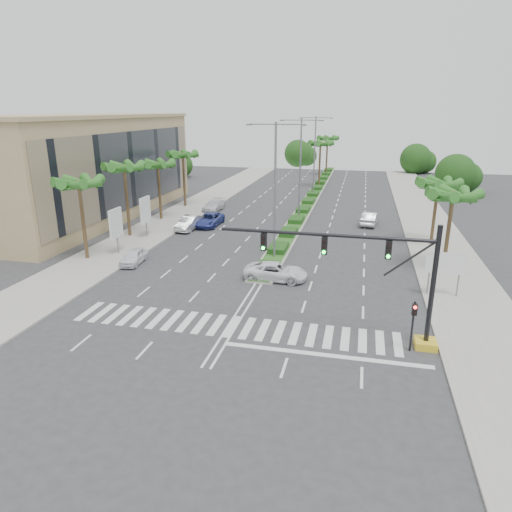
{
  "coord_description": "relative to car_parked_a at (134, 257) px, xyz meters",
  "views": [
    {
      "loc": [
        7.32,
        -24.83,
        12.98
      ],
      "look_at": [
        0.31,
        5.34,
        3.0
      ],
      "focal_mm": 32.0,
      "sensor_mm": 36.0,
      "label": 1
    }
  ],
  "objects": [
    {
      "name": "streetlight_mid",
      "position": [
        11.8,
        20.14,
        6.16
      ],
      "size": [
        5.1,
        0.25,
        12.0
      ],
      "color": "slate",
      "rests_on": "ground"
    },
    {
      "name": "median_grass",
      "position": [
        11.8,
        35.14,
        -0.43
      ],
      "size": [
        1.8,
        75.0,
        0.04
      ],
      "primitive_type": "cube",
      "color": "#2F551D",
      "rests_on": "median"
    },
    {
      "name": "car_right",
      "position": [
        20.3,
        19.26,
        0.13
      ],
      "size": [
        2.2,
        4.89,
        1.56
      ],
      "primitive_type": "imported",
      "rotation": [
        0.0,
        0.0,
        3.02
      ],
      "color": "#B9BABE",
      "rests_on": "ground"
    },
    {
      "name": "pedestrian_signal",
      "position": [
        22.4,
        -10.54,
        1.39
      ],
      "size": [
        0.28,
        0.36,
        3.0
      ],
      "color": "black",
      "rests_on": "ground"
    },
    {
      "name": "palm_left_end",
      "position": [
        -4.7,
        24.14,
        6.23
      ],
      "size": [
        4.57,
        4.68,
        7.75
      ],
      "color": "brown",
      "rests_on": "ground"
    },
    {
      "name": "streetlight_near",
      "position": [
        11.8,
        4.14,
        6.16
      ],
      "size": [
        5.1,
        0.25,
        12.0
      ],
      "color": "slate",
      "rests_on": "ground"
    },
    {
      "name": "palm_right_far",
      "position": [
        26.3,
        12.14,
        5.26
      ],
      "size": [
        4.57,
        4.68,
        6.75
      ],
      "color": "brown",
      "rests_on": "ground"
    },
    {
      "name": "signal_gantry",
      "position": [
        21.07,
        -9.86,
        2.81
      ],
      "size": [
        12.6,
        1.2,
        7.2
      ],
      "color": "gold",
      "rests_on": "ground"
    },
    {
      "name": "palm_left_far",
      "position": [
        -4.7,
        16.14,
        5.85
      ],
      "size": [
        4.57,
        4.68,
        7.35
      ],
      "color": "brown",
      "rests_on": "ground"
    },
    {
      "name": "building",
      "position": [
        -14.2,
        16.14,
        5.35
      ],
      "size": [
        12.0,
        36.0,
        12.0
      ],
      "primitive_type": "cube",
      "color": "tan",
      "rests_on": "ground"
    },
    {
      "name": "streetlight_far",
      "position": [
        11.8,
        36.14,
        6.16
      ],
      "size": [
        5.1,
        0.25,
        12.0
      ],
      "color": "slate",
      "rests_on": "ground"
    },
    {
      "name": "ground",
      "position": [
        11.8,
        -9.86,
        -0.65
      ],
      "size": [
        160.0,
        160.0,
        0.0
      ],
      "primitive_type": "plane",
      "color": "#333335",
      "rests_on": "ground"
    },
    {
      "name": "billboard_near",
      "position": [
        -2.7,
        2.14,
        2.31
      ],
      "size": [
        0.18,
        2.1,
        4.35
      ],
      "color": "slate",
      "rests_on": "ground"
    },
    {
      "name": "palm_right_near",
      "position": [
        26.3,
        4.14,
        5.56
      ],
      "size": [
        4.57,
        4.68,
        7.05
      ],
      "color": "brown",
      "rests_on": "ground"
    },
    {
      "name": "car_parked_a",
      "position": [
        0.0,
        0.0,
        0.0
      ],
      "size": [
        1.86,
        3.93,
        1.3
      ],
      "primitive_type": "imported",
      "rotation": [
        0.0,
        0.0,
        0.09
      ],
      "color": "white",
      "rests_on": "ground"
    },
    {
      "name": "direction_sign",
      "position": [
        25.3,
        -1.87,
        1.8
      ],
      "size": [
        2.7,
        0.11,
        3.4
      ],
      "color": "slate",
      "rests_on": "ground"
    },
    {
      "name": "palm_left_near",
      "position": [
        -4.7,
        0.14,
        6.04
      ],
      "size": [
        4.57,
        4.68,
        7.55
      ],
      "color": "brown",
      "rests_on": "ground"
    },
    {
      "name": "car_parked_d",
      "position": [
        0.0,
        22.57,
        0.05
      ],
      "size": [
        2.19,
        4.92,
        1.4
      ],
      "primitive_type": "imported",
      "rotation": [
        0.0,
        0.0,
        -0.05
      ],
      "color": "silver",
      "rests_on": "ground"
    },
    {
      "name": "car_parked_c",
      "position": [
        2.04,
        14.56,
        0.08
      ],
      "size": [
        2.52,
        5.32,
        1.47
      ],
      "primitive_type": "imported",
      "rotation": [
        0.0,
        0.0,
        -0.02
      ],
      "color": "navy",
      "rests_on": "ground"
    },
    {
      "name": "billboard_far",
      "position": [
        -2.7,
        8.14,
        2.31
      ],
      "size": [
        0.18,
        2.1,
        4.35
      ],
      "color": "slate",
      "rests_on": "ground"
    },
    {
      "name": "palm_median_a",
      "position": [
        11.8,
        45.14,
        6.52
      ],
      "size": [
        4.57,
        4.68,
        8.05
      ],
      "color": "brown",
      "rests_on": "ground"
    },
    {
      "name": "car_parked_b",
      "position": [
        0.45,
        12.34,
        0.12
      ],
      "size": [
        1.97,
        4.79,
        1.55
      ],
      "primitive_type": "imported",
      "rotation": [
        0.0,
        0.0,
        -0.07
      ],
      "color": "silver",
      "rests_on": "ground"
    },
    {
      "name": "footpath_right",
      "position": [
        27.0,
        10.14,
        -0.57
      ],
      "size": [
        6.0,
        120.0,
        0.15
      ],
      "primitive_type": "cube",
      "color": "gray",
      "rests_on": "ground"
    },
    {
      "name": "footpath_left",
      "position": [
        -3.4,
        10.14,
        -0.57
      ],
      "size": [
        6.0,
        120.0,
        0.15
      ],
      "primitive_type": "cube",
      "color": "gray",
      "rests_on": "ground"
    },
    {
      "name": "median",
      "position": [
        11.8,
        35.14,
        -0.55
      ],
      "size": [
        2.2,
        75.0,
        0.2
      ],
      "primitive_type": "cube",
      "color": "gray",
      "rests_on": "ground"
    },
    {
      "name": "car_crossing",
      "position": [
        12.94,
        -1.12,
        0.05
      ],
      "size": [
        5.04,
        2.36,
        1.39
      ],
      "primitive_type": "imported",
      "rotation": [
        0.0,
        0.0,
        1.56
      ],
      "color": "white",
      "rests_on": "ground"
    },
    {
      "name": "palm_left_mid",
      "position": [
        -4.7,
        8.14,
        6.43
      ],
      "size": [
        4.57,
        4.68,
        7.95
      ],
      "color": "brown",
      "rests_on": "ground"
    },
    {
      "name": "palm_median_b",
      "position": [
        11.8,
        60.14,
        6.52
      ],
      "size": [
        4.57,
        4.68,
        8.05
      ],
      "color": "brown",
      "rests_on": "ground"
    }
  ]
}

